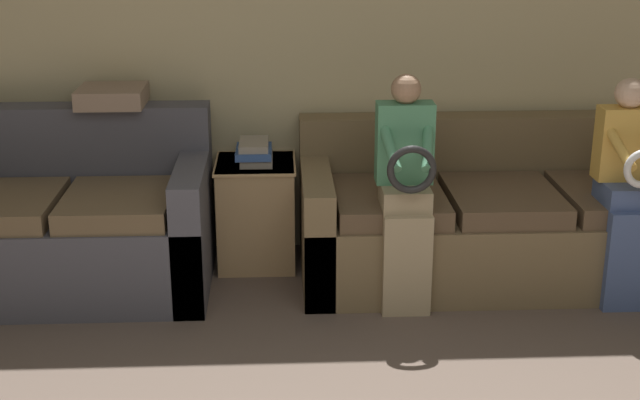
% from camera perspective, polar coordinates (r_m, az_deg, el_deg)
% --- Properties ---
extents(wall_back, '(6.84, 0.06, 2.55)m').
position_cam_1_polar(wall_back, '(5.20, 0.43, 10.46)').
color(wall_back, '#C6B789').
rests_on(wall_back, ground_plane).
extents(couch_main, '(2.17, 0.95, 0.84)m').
position_cam_1_polar(couch_main, '(5.10, 11.12, -1.31)').
color(couch_main, brown).
rests_on(couch_main, ground_plane).
extents(couch_side, '(1.50, 0.89, 0.94)m').
position_cam_1_polar(couch_side, '(5.00, -15.72, -1.65)').
color(couch_side, '#4C4C56').
rests_on(couch_side, ground_plane).
extents(child_left_seated, '(0.29, 0.37, 1.20)m').
position_cam_1_polar(child_left_seated, '(4.51, 5.51, 0.99)').
color(child_left_seated, tan).
rests_on(child_left_seated, ground_plane).
extents(child_right_seated, '(0.29, 0.37, 1.17)m').
position_cam_1_polar(child_right_seated, '(4.81, 19.05, 0.97)').
color(child_right_seated, '#475B8E').
rests_on(child_right_seated, ground_plane).
extents(side_shelf, '(0.45, 0.48, 0.61)m').
position_cam_1_polar(side_shelf, '(5.14, -4.10, -0.74)').
color(side_shelf, tan).
rests_on(side_shelf, ground_plane).
extents(book_stack, '(0.20, 0.29, 0.12)m').
position_cam_1_polar(book_stack, '(5.03, -4.20, 3.08)').
color(book_stack, gray).
rests_on(book_stack, side_shelf).
extents(throw_pillow, '(0.36, 0.36, 0.10)m').
position_cam_1_polar(throw_pillow, '(5.07, -13.15, 6.50)').
color(throw_pillow, gray).
rests_on(throw_pillow, couch_side).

